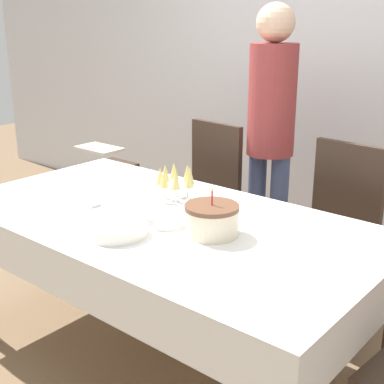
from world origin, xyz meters
name	(u,v)px	position (x,y,z in m)	size (l,w,h in m)	color
ground_plane	(164,356)	(0.00, 0.00, 0.00)	(12.00, 12.00, 0.00)	brown
wall_back	(345,56)	(0.00, 1.79, 1.35)	(8.00, 0.05, 2.70)	silver
dining_table	(162,237)	(0.00, 0.00, 0.64)	(1.99, 1.06, 0.74)	white
dining_chair_far_left	(204,194)	(-0.43, 0.85, 0.54)	(0.46, 0.46, 0.97)	#38281E
dining_chair_far_right	(334,227)	(0.45, 0.85, 0.54)	(0.45, 0.45, 0.97)	#38281E
birthday_cake	(212,220)	(0.30, -0.02, 0.80)	(0.22, 0.22, 0.20)	beige
champagne_tray	(176,184)	(-0.07, 0.18, 0.83)	(0.29, 0.29, 0.18)	silver
plate_stack_main	(117,230)	(0.01, -0.28, 0.76)	(0.24, 0.24, 0.05)	silver
plate_stack_dessert	(167,218)	(0.07, -0.04, 0.76)	(0.21, 0.21, 0.04)	white
cake_knife	(192,248)	(0.33, -0.18, 0.74)	(0.29, 0.12, 0.00)	silver
fork_pile	(85,201)	(-0.40, -0.11, 0.75)	(0.17, 0.06, 0.02)	silver
napkin_pile	(112,195)	(-0.39, 0.05, 0.74)	(0.15, 0.15, 0.01)	white
person_standing	(271,121)	(-0.09, 1.05, 1.01)	(0.28, 0.28, 1.67)	#3F4C72
high_chair	(109,175)	(-1.35, 0.87, 0.48)	(0.33, 0.35, 0.71)	#38281E
gift_bag	(32,249)	(-1.34, 0.17, 0.13)	(0.27, 0.16, 0.26)	#4CA5D8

